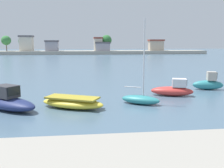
% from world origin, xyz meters
% --- Properties ---
extents(moored_boat_3, '(5.41, 4.89, 1.85)m').
position_xyz_m(moored_boat_3, '(2.81, 7.45, 0.63)').
color(moored_boat_3, navy).
rests_on(moored_boat_3, ground).
extents(moored_boat_4, '(5.41, 3.87, 0.88)m').
position_xyz_m(moored_boat_4, '(7.60, 7.34, 0.42)').
color(moored_boat_4, yellow).
rests_on(moored_boat_4, ground).
extents(moored_boat_5, '(3.42, 2.71, 6.94)m').
position_xyz_m(moored_boat_5, '(13.15, 7.99, 0.44)').
color(moored_boat_5, teal).
rests_on(moored_boat_5, ground).
extents(moored_boat_6, '(4.23, 2.57, 1.67)m').
position_xyz_m(moored_boat_6, '(17.01, 10.89, 0.58)').
color(moored_boat_6, '#C63833').
rests_on(moored_boat_6, ground).
extents(moored_boat_7, '(3.39, 1.81, 1.96)m').
position_xyz_m(moored_boat_7, '(21.95, 13.55, 0.68)').
color(moored_boat_7, teal).
rests_on(moored_boat_7, ground).
extents(distant_shoreline, '(129.34, 10.90, 8.88)m').
position_xyz_m(distant_shoreline, '(-1.87, 103.09, 2.27)').
color(distant_shoreline, '#9E998C').
rests_on(distant_shoreline, ground).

